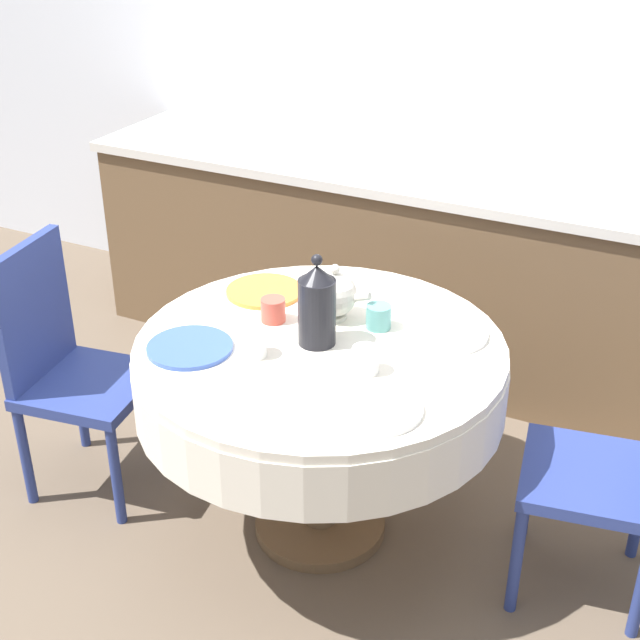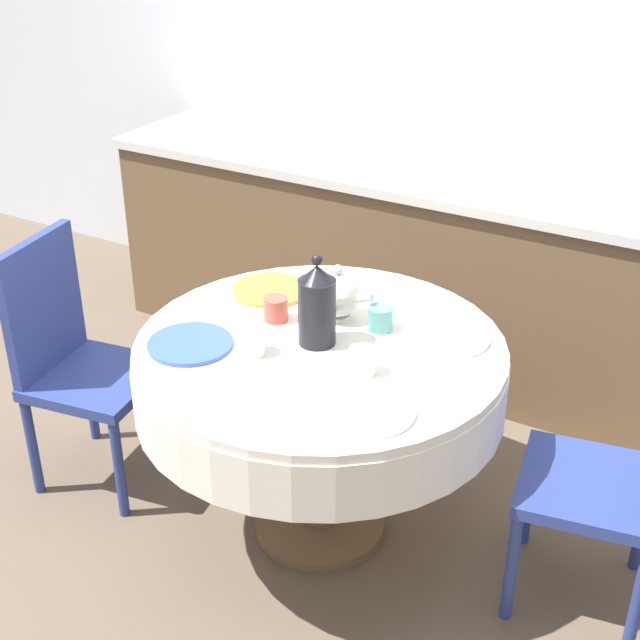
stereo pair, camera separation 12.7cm
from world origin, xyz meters
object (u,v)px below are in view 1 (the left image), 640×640
Objects in this scene: chair_right at (66,361)px; coffee_carafe at (317,306)px; chair_left at (624,458)px; teapot at (335,295)px.

coffee_carafe reaches higher than chair_right.
chair_left is 0.99m from coffee_carafe.
coffee_carafe reaches higher than chair_left.
chair_left is at bearing 9.71° from coffee_carafe.
chair_right is 0.97m from coffee_carafe.
chair_left is 1.83m from chair_right.
chair_left is 0.99m from teapot.
chair_left is at bearing -0.98° from teapot.
coffee_carafe is at bearing -82.87° from teapot.
chair_right is (-1.81, -0.29, 0.00)m from chair_left.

